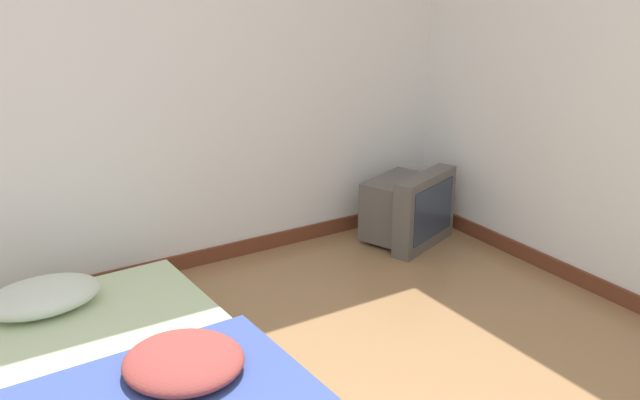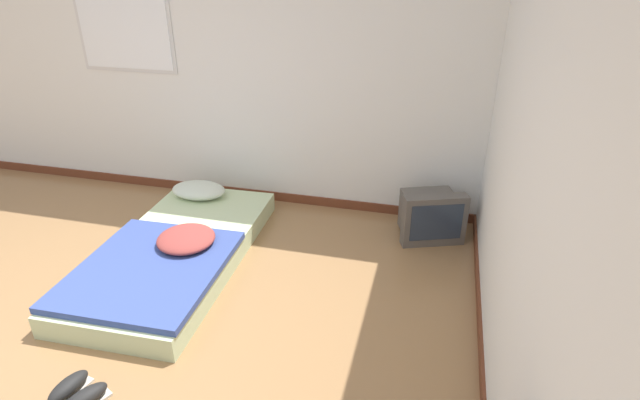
# 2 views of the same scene
# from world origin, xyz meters

# --- Properties ---
(ground_plane) EXTENTS (20.00, 20.00, 0.00)m
(ground_plane) POSITION_xyz_m (0.00, 0.00, 0.00)
(ground_plane) COLOR #997047
(wall_back) EXTENTS (7.48, 0.08, 2.60)m
(wall_back) POSITION_xyz_m (-0.01, 2.58, 1.29)
(wall_back) COLOR white
(wall_back) RESTS_ON ground_plane
(wall_right) EXTENTS (0.08, 7.49, 2.60)m
(wall_right) POSITION_xyz_m (2.57, 0.00, 1.29)
(wall_right) COLOR white
(wall_right) RESTS_ON ground_plane
(mattress_bed) EXTENTS (1.08, 2.13, 0.32)m
(mattress_bed) POSITION_xyz_m (0.17, 1.27, 0.12)
(mattress_bed) COLOR beige
(mattress_bed) RESTS_ON ground_plane
(crt_tv) EXTENTS (0.60, 0.54, 0.45)m
(crt_tv) POSITION_xyz_m (2.13, 2.19, 0.22)
(crt_tv) COLOR #56514C
(crt_tv) RESTS_ON ground_plane
(sneaker_pair) EXTENTS (0.33, 0.32, 0.10)m
(sneaker_pair) POSITION_xyz_m (0.31, -0.13, 0.05)
(sneaker_pair) COLOR silver
(sneaker_pair) RESTS_ON ground_plane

